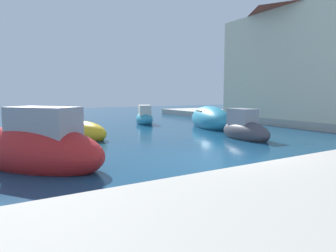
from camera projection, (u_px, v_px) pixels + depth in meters
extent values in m
plane|color=navy|center=(227.00, 162.00, 9.30)|extent=(80.00, 80.00, 0.00)
cube|color=#ADA89E|center=(307.00, 121.00, 20.99)|extent=(6.00, 32.00, 0.50)
ellipsoid|color=gold|center=(66.00, 123.00, 19.17)|extent=(1.36, 3.62, 1.04)
cube|color=gray|center=(66.00, 114.00, 18.85)|extent=(0.94, 1.65, 0.56)
ellipsoid|color=teal|center=(210.00, 120.00, 19.28)|extent=(3.58, 5.48, 1.79)
cube|color=brown|center=(210.00, 111.00, 19.22)|extent=(1.84, 1.49, 0.08)
ellipsoid|color=#B21E1E|center=(35.00, 152.00, 8.68)|extent=(4.39, 4.95, 1.65)
cube|color=gray|center=(43.00, 122.00, 8.43)|extent=(2.07, 2.27, 0.86)
ellipsoid|color=teal|center=(144.00, 119.00, 21.69)|extent=(2.19, 3.32, 1.10)
cube|color=beige|center=(145.00, 110.00, 21.38)|extent=(1.24, 1.57, 0.74)
ellipsoid|color=#3F3F47|center=(245.00, 132.00, 14.22)|extent=(1.51, 3.18, 1.13)
cube|color=gray|center=(242.00, 117.00, 14.36)|extent=(1.02, 1.41, 0.81)
ellipsoid|color=gold|center=(82.00, 132.00, 14.21)|extent=(2.47, 3.35, 1.13)
cube|color=brown|center=(82.00, 125.00, 14.17)|extent=(1.17, 0.99, 0.08)
cube|color=beige|center=(299.00, 67.00, 21.27)|extent=(5.86, 9.65, 7.35)
pyramid|color=brown|center=(302.00, 7.00, 20.81)|extent=(6.22, 10.22, 1.06)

